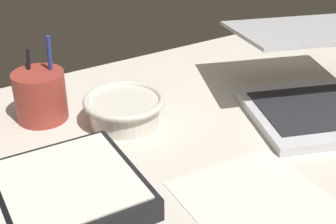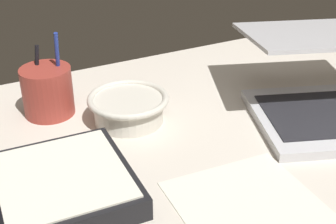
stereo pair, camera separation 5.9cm
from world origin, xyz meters
TOP-DOWN VIEW (x-y plane):
  - desk_top at (0.00, 0.00)cm, footprint 140.00×100.00cm
  - laptop at (35.22, 6.39)cm, footprint 41.19×44.32cm
  - bowl at (-1.76, 21.56)cm, footprint 15.86×15.86cm
  - pen_cup at (-14.71, 31.84)cm, footprint 9.98×9.98cm
  - planner at (-29.48, 5.41)cm, footprint 41.00×23.66cm
  - paper_sheet_front at (3.99, -13.12)cm, footprint 22.55×27.98cm

SIDE VIEW (x-z plane):
  - desk_top at x=0.00cm, z-range 0.00..2.00cm
  - paper_sheet_front at x=3.99cm, z-range 2.00..2.16cm
  - planner at x=-29.48cm, z-range 1.91..6.06cm
  - bowl at x=-1.76cm, z-range 2.33..7.83cm
  - pen_cup at x=-14.71cm, z-range -1.45..15.39cm
  - laptop at x=35.22cm, z-range -0.38..15.66cm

